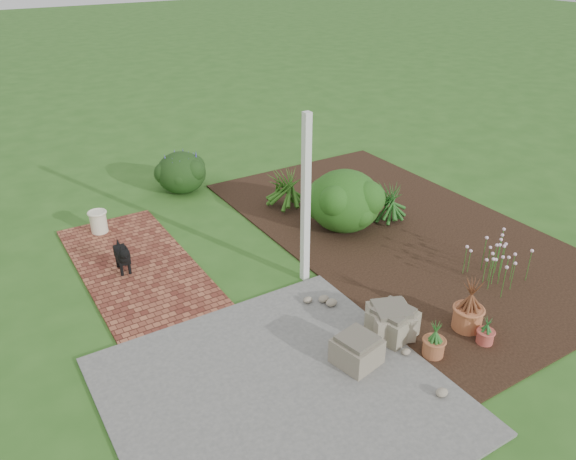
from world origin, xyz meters
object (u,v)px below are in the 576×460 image
cream_ceramic_urn (98,222)px  black_dog (122,255)px  stone_trough_near (392,323)px  evergreen_shrub (345,199)px

cream_ceramic_urn → black_dog: bearing=-91.4°
cream_ceramic_urn → stone_trough_near: bearing=-63.5°
black_dog → evergreen_shrub: size_ratio=0.46×
stone_trough_near → black_dog: (-2.39, 3.23, 0.12)m
black_dog → stone_trough_near: bearing=-49.7°
stone_trough_near → black_dog: bearing=126.5°
stone_trough_near → evergreen_shrub: (1.27, 2.69, 0.35)m
cream_ceramic_urn → evergreen_shrub: evergreen_shrub is taller
stone_trough_near → black_dog: black_dog is taller
stone_trough_near → cream_ceramic_urn: (-2.35, 4.71, 0.02)m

